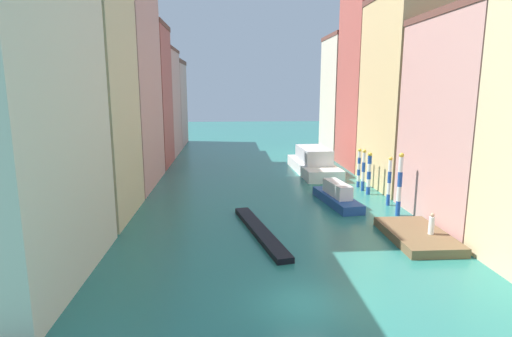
# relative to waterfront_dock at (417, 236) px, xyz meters

# --- Properties ---
(ground_plane) EXTENTS (154.00, 154.00, 0.00)m
(ground_plane) POSITION_rel_waterfront_dock_xyz_m (-8.62, 17.07, -0.28)
(ground_plane) COLOR #28756B
(building_left_0) EXTENTS (6.58, 11.92, 15.47)m
(building_left_0) POSITION_rel_waterfront_dock_xyz_m (-22.51, -4.14, 7.46)
(building_left_0) COLOR beige
(building_left_0) RESTS_ON ground
(building_left_1) EXTENTS (6.58, 8.70, 21.18)m
(building_left_1) POSITION_rel_waterfront_dock_xyz_m (-22.51, 6.52, 10.32)
(building_left_1) COLOR beige
(building_left_1) RESTS_ON ground
(building_left_2) EXTENTS (6.58, 11.87, 20.68)m
(building_left_2) POSITION_rel_waterfront_dock_xyz_m (-22.51, 16.96, 10.07)
(building_left_2) COLOR tan
(building_left_2) RESTS_ON ground
(building_left_3) EXTENTS (6.58, 8.38, 17.07)m
(building_left_3) POSITION_rel_waterfront_dock_xyz_m (-22.51, 27.38, 8.26)
(building_left_3) COLOR #B25147
(building_left_3) RESTS_ON ground
(building_left_4) EXTENTS (6.58, 9.47, 14.98)m
(building_left_4) POSITION_rel_waterfront_dock_xyz_m (-22.51, 36.24, 7.21)
(building_left_4) COLOR tan
(building_left_4) RESTS_ON ground
(building_left_5) EXTENTS (6.58, 10.16, 13.97)m
(building_left_5) POSITION_rel_waterfront_dock_xyz_m (-22.51, 46.15, 6.71)
(building_left_5) COLOR tan
(building_left_5) RESTS_ON ground
(building_right_1) EXTENTS (6.58, 10.81, 14.78)m
(building_right_1) POSITION_rel_waterfront_dock_xyz_m (5.27, 3.65, 7.12)
(building_right_1) COLOR tan
(building_right_1) RESTS_ON ground
(building_right_2) EXTENTS (6.58, 10.64, 18.26)m
(building_right_2) POSITION_rel_waterfront_dock_xyz_m (5.27, 14.64, 8.86)
(building_right_2) COLOR #DBB77A
(building_right_2) RESTS_ON ground
(building_right_3) EXTENTS (6.58, 9.21, 21.68)m
(building_right_3) POSITION_rel_waterfront_dock_xyz_m (5.27, 24.57, 10.57)
(building_right_3) COLOR #B25147
(building_right_3) RESTS_ON ground
(building_right_4) EXTENTS (6.58, 9.40, 16.76)m
(building_right_4) POSITION_rel_waterfront_dock_xyz_m (5.27, 34.29, 8.11)
(building_right_4) COLOR beige
(building_right_4) RESTS_ON ground
(waterfront_dock) EXTENTS (3.48, 6.23, 0.57)m
(waterfront_dock) POSITION_rel_waterfront_dock_xyz_m (0.00, 0.00, 0.00)
(waterfront_dock) COLOR brown
(waterfront_dock) RESTS_ON ground
(person_on_dock) EXTENTS (0.36, 0.36, 1.38)m
(person_on_dock) POSITION_rel_waterfront_dock_xyz_m (0.62, -0.53, 0.92)
(person_on_dock) COLOR white
(person_on_dock) RESTS_ON waterfront_dock
(mooring_pole_0) EXTENTS (0.37, 0.37, 4.85)m
(mooring_pole_0) POSITION_rel_waterfront_dock_xyz_m (0.84, 5.12, 2.20)
(mooring_pole_0) COLOR #1E479E
(mooring_pole_0) RESTS_ON ground
(mooring_pole_1) EXTENTS (0.32, 0.32, 4.08)m
(mooring_pole_1) POSITION_rel_waterfront_dock_xyz_m (1.14, 7.87, 1.80)
(mooring_pole_1) COLOR #1E479E
(mooring_pole_1) RESTS_ON ground
(mooring_pole_2) EXTENTS (0.39, 0.39, 3.90)m
(mooring_pole_2) POSITION_rel_waterfront_dock_xyz_m (0.68, 11.47, 1.72)
(mooring_pole_2) COLOR #1E479E
(mooring_pole_2) RESTS_ON ground
(mooring_pole_3) EXTENTS (0.35, 0.35, 3.94)m
(mooring_pole_3) POSITION_rel_waterfront_dock_xyz_m (0.63, 12.89, 1.74)
(mooring_pole_3) COLOR #1E479E
(mooring_pole_3) RESTS_ON ground
(mooring_pole_4) EXTENTS (0.34, 0.34, 3.83)m
(mooring_pole_4) POSITION_rel_waterfront_dock_xyz_m (0.65, 14.30, 1.68)
(mooring_pole_4) COLOR #1E479E
(mooring_pole_4) RESTS_ON ground
(vaporetto_white) EXTENTS (4.35, 11.40, 2.90)m
(vaporetto_white) POSITION_rel_waterfront_dock_xyz_m (-2.35, 21.45, 0.85)
(vaporetto_white) COLOR white
(vaporetto_white) RESTS_ON ground
(gondola_black) EXTENTS (3.14, 10.13, 0.36)m
(gondola_black) POSITION_rel_waterfront_dock_xyz_m (-9.96, 1.75, -0.10)
(gondola_black) COLOR black
(gondola_black) RESTS_ON ground
(motorboat_0) EXTENTS (2.77, 7.14, 1.84)m
(motorboat_0) POSITION_rel_waterfront_dock_xyz_m (-2.98, 8.59, 0.40)
(motorboat_0) COLOR #234C93
(motorboat_0) RESTS_ON ground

